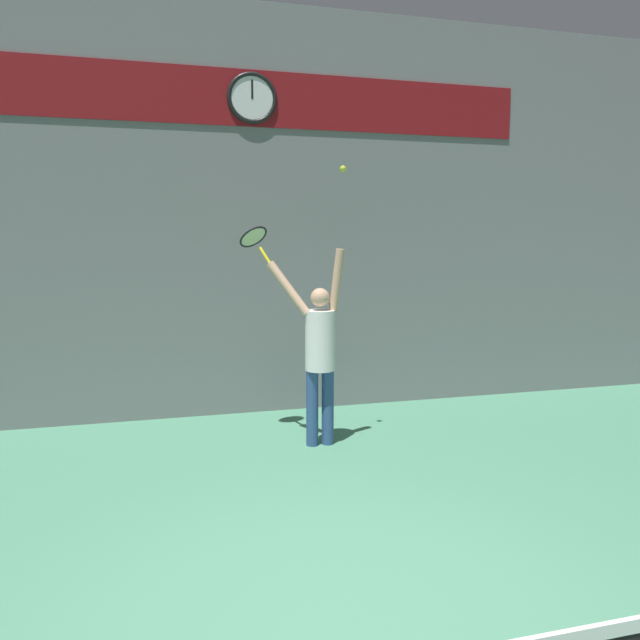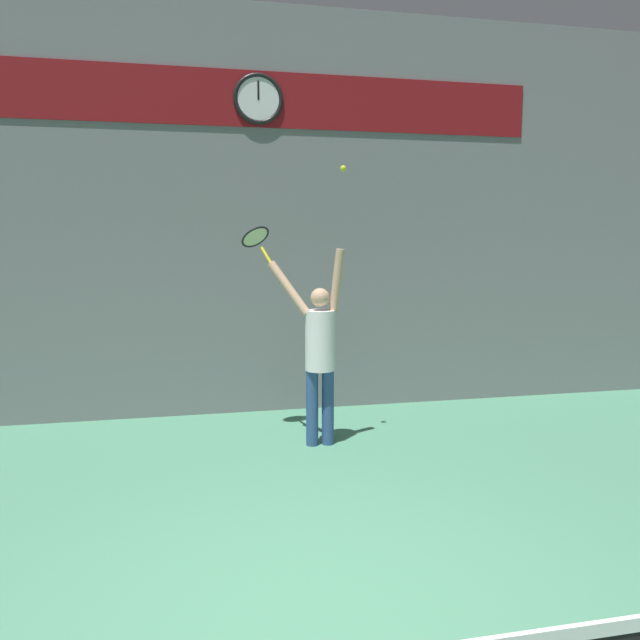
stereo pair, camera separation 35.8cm
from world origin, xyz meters
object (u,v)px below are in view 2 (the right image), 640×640
tennis_racket (256,238)px  tennis_ball (343,169)px  tennis_player (319,349)px  scoreboard_clock (258,99)px

tennis_racket → tennis_ball: bearing=-31.1°
tennis_racket → tennis_player: bearing=-37.9°
tennis_player → tennis_racket: tennis_racket is taller
tennis_player → tennis_racket: size_ratio=4.90×
tennis_player → tennis_racket: (-0.60, 0.47, 1.16)m
scoreboard_clock → tennis_ball: bearing=-64.7°
tennis_player → scoreboard_clock: bearing=107.5°
tennis_player → tennis_ball: 1.88m
scoreboard_clock → tennis_ball: 1.88m
scoreboard_clock → tennis_player: bearing=-72.5°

